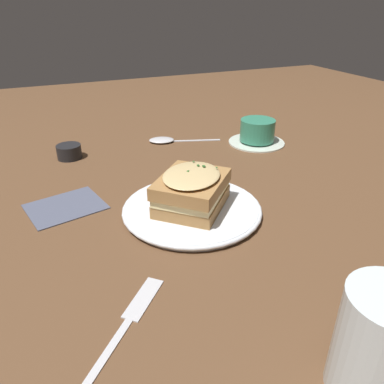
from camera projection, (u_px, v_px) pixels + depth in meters
ground_plane at (202, 212)px, 0.64m from camera, size 2.40×2.40×0.00m
dinner_plate at (192, 209)px, 0.64m from camera, size 0.24×0.24×0.01m
sandwich at (191, 190)px, 0.62m from camera, size 0.16×0.16×0.07m
teacup_with_saucer at (257, 133)px, 0.93m from camera, size 0.14×0.14×0.06m
water_glass at (381, 346)px, 0.33m from camera, size 0.08×0.08×0.11m
fork at (129, 319)px, 0.43m from camera, size 0.14×0.15×0.00m
spoon at (165, 140)px, 0.95m from camera, size 0.18×0.08×0.01m
napkin at (65, 206)px, 0.66m from camera, size 0.14×0.13×0.00m
condiment_pot at (69, 152)px, 0.85m from camera, size 0.05×0.05×0.03m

